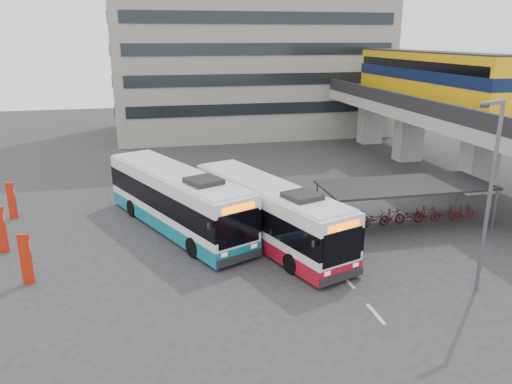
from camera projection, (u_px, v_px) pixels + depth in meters
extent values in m
plane|color=#28282B|center=(278.00, 259.00, 25.36)|extent=(120.00, 120.00, 0.00)
cube|color=gray|center=(479.00, 161.00, 35.67)|extent=(2.20, 1.60, 4.60)
cube|color=gray|center=(409.00, 135.00, 44.99)|extent=(2.20, 1.60, 4.60)
cube|color=gray|center=(370.00, 121.00, 52.44)|extent=(2.20, 1.60, 4.60)
cube|color=gray|center=(451.00, 114.00, 38.58)|extent=(8.00, 32.00, 0.90)
cube|color=black|center=(408.00, 103.00, 37.50)|extent=(0.35, 32.00, 1.10)
cube|color=black|center=(495.00, 100.00, 39.06)|extent=(0.35, 32.00, 1.10)
cube|color=#D3990C|center=(428.00, 77.00, 41.33)|extent=(2.90, 20.00, 3.90)
cube|color=#091434|center=(428.00, 75.00, 41.27)|extent=(2.98, 20.02, 0.90)
cube|color=black|center=(429.00, 65.00, 41.04)|extent=(2.96, 19.20, 0.70)
cube|color=black|center=(430.00, 53.00, 40.75)|extent=(2.70, 19.60, 0.25)
cylinder|color=#595B60|center=(317.00, 202.00, 30.25)|extent=(0.12, 0.12, 2.40)
cylinder|color=#595B60|center=(458.00, 192.00, 32.25)|extent=(0.12, 0.12, 2.40)
cylinder|color=#595B60|center=(339.00, 223.00, 26.89)|extent=(0.12, 0.12, 2.40)
cylinder|color=#595B60|center=(495.00, 210.00, 28.89)|extent=(0.12, 0.12, 2.40)
cube|color=black|center=(406.00, 185.00, 29.19)|extent=(10.00, 4.00, 0.12)
imported|color=black|center=(340.00, 223.00, 28.96)|extent=(1.71, 0.60, 0.90)
imported|color=black|center=(358.00, 221.00, 29.18)|extent=(1.66, 0.47, 1.00)
imported|color=black|center=(376.00, 220.00, 29.44)|extent=(1.71, 0.60, 0.90)
imported|color=black|center=(394.00, 218.00, 29.66)|extent=(1.66, 0.47, 1.00)
imported|color=#350C0F|center=(411.00, 217.00, 29.91)|extent=(1.71, 0.60, 0.90)
imported|color=#3F0C0F|center=(429.00, 215.00, 30.14)|extent=(1.66, 0.47, 1.00)
imported|color=#490C0F|center=(445.00, 214.00, 30.39)|extent=(1.71, 0.60, 0.90)
imported|color=#540C0F|center=(462.00, 212.00, 30.61)|extent=(1.66, 0.47, 1.00)
cube|color=gray|center=(248.00, 21.00, 56.43)|extent=(30.00, 15.00, 25.00)
cube|color=beige|center=(376.00, 314.00, 20.29)|extent=(0.15, 1.60, 0.01)
cube|color=beige|center=(347.00, 280.00, 23.09)|extent=(0.15, 1.60, 0.01)
cube|color=beige|center=(325.00, 254.00, 25.88)|extent=(0.15, 1.60, 0.01)
cube|color=white|center=(268.00, 210.00, 26.98)|extent=(6.46, 12.18, 2.75)
cube|color=maroon|center=(268.00, 232.00, 27.37)|extent=(6.51, 12.23, 0.75)
cube|color=black|center=(268.00, 208.00, 26.95)|extent=(6.52, 12.22, 1.15)
cube|color=#F56000|center=(344.00, 226.00, 21.83)|extent=(1.71, 0.68, 0.30)
cube|color=black|center=(302.00, 196.00, 24.08)|extent=(1.98, 2.03, 0.28)
cylinder|color=black|center=(291.00, 263.00, 23.67)|extent=(0.62, 1.04, 1.00)
cylinder|color=black|center=(254.00, 211.00, 30.71)|extent=(0.62, 1.04, 1.00)
cube|color=white|center=(176.00, 197.00, 28.83)|extent=(7.65, 12.66, 2.90)
cube|color=#0E6A7E|center=(177.00, 219.00, 29.23)|extent=(7.70, 12.71, 0.79)
cube|color=black|center=(176.00, 195.00, 28.79)|extent=(7.71, 12.70, 1.21)
cube|color=#F56000|center=(239.00, 208.00, 23.67)|extent=(1.75, 0.85, 0.32)
cube|color=black|center=(204.00, 181.00, 25.91)|extent=(2.17, 2.20, 0.30)
cylinder|color=black|center=(193.00, 247.00, 25.43)|extent=(0.72, 1.09, 1.06)
cylinder|color=black|center=(169.00, 200.00, 32.69)|extent=(0.72, 1.09, 1.06)
imported|color=black|center=(263.00, 218.00, 28.78)|extent=(0.59, 0.67, 1.55)
cylinder|color=#595B60|center=(489.00, 200.00, 20.99)|extent=(0.17, 0.17, 8.43)
cube|color=#595B60|center=(494.00, 103.00, 19.44)|extent=(1.24, 0.58, 0.16)
cube|color=black|center=(485.00, 106.00, 19.17)|extent=(0.41, 0.30, 0.13)
cube|color=#B21E0B|center=(26.00, 259.00, 22.47)|extent=(0.49, 0.18, 2.41)
cube|color=white|center=(24.00, 246.00, 22.28)|extent=(0.52, 0.08, 0.48)
cube|color=#B21E0B|center=(1.00, 230.00, 25.74)|extent=(0.53, 0.29, 2.52)
cube|color=#B21E0B|center=(12.00, 201.00, 30.65)|extent=(0.48, 0.24, 2.31)
cube|color=white|center=(10.00, 191.00, 30.48)|extent=(0.50, 0.15, 0.46)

